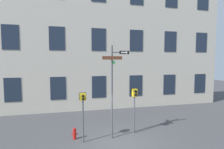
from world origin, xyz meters
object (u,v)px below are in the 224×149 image
(street_sign_pole, at_px, (113,84))
(pedestrian_signal_left, at_px, (83,104))
(pedestrian_signal_right, at_px, (135,98))
(fire_hydrant, at_px, (75,134))

(street_sign_pole, bearing_deg, pedestrian_signal_left, -175.38)
(pedestrian_signal_right, xyz_separation_m, fire_hydrant, (-3.51, -0.04, -1.79))
(fire_hydrant, bearing_deg, street_sign_pole, -9.17)
(pedestrian_signal_left, xyz_separation_m, pedestrian_signal_right, (3.06, 0.51, 0.05))
(street_sign_pole, xyz_separation_m, pedestrian_signal_left, (-1.67, -0.13, -0.99))
(street_sign_pole, distance_m, fire_hydrant, 3.47)
(street_sign_pole, height_order, fire_hydrant, street_sign_pole)
(street_sign_pole, relative_size, pedestrian_signal_left, 1.95)
(pedestrian_signal_left, distance_m, fire_hydrant, 1.85)
(pedestrian_signal_right, bearing_deg, street_sign_pole, -164.75)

